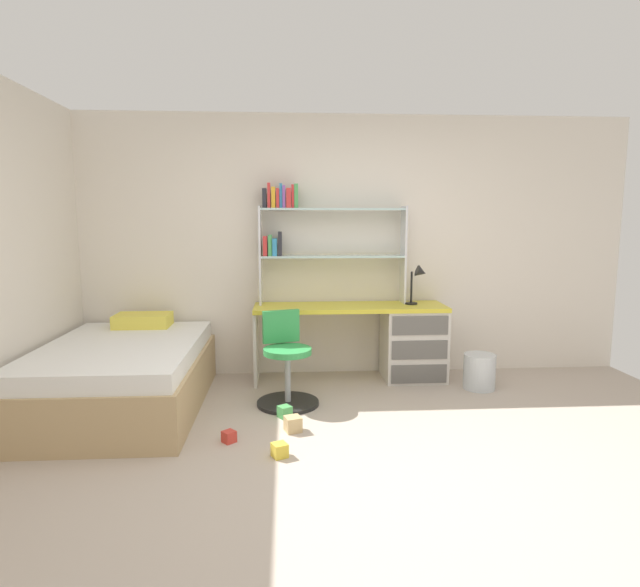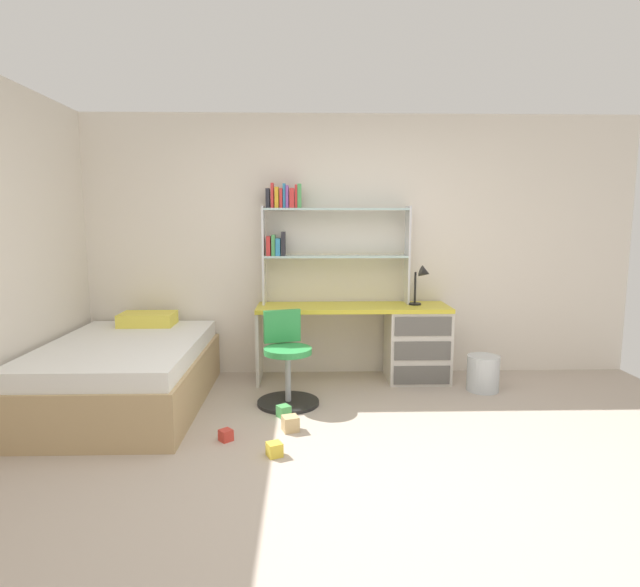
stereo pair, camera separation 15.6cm
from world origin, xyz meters
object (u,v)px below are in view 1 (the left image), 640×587
at_px(toy_block_yellow_2, 280,450).
at_px(swivel_chair, 287,368).
at_px(desk, 398,338).
at_px(bed_platform, 123,376).
at_px(desk_lamp, 419,278).
at_px(toy_block_green_3, 285,412).
at_px(toy_block_red_0, 229,437).
at_px(bookshelf_hutch, 311,232).
at_px(toy_block_natural_1, 293,424).
at_px(waste_bin, 479,371).

bearing_deg(toy_block_yellow_2, swivel_chair, 87.23).
distance_m(desk, bed_platform, 2.50).
relative_size(desk, toy_block_yellow_2, 19.83).
distance_m(desk_lamp, bed_platform, 2.78).
xyz_separation_m(swivel_chair, toy_block_green_3, (-0.02, -0.32, -0.26)).
relative_size(bed_platform, toy_block_red_0, 23.02).
distance_m(bookshelf_hutch, toy_block_natural_1, 1.94).
xyz_separation_m(desk_lamp, toy_block_green_3, (-1.28, -0.95, -0.94)).
height_order(desk_lamp, toy_block_yellow_2, desk_lamp).
bearing_deg(bookshelf_hutch, swivel_chair, -107.94).
height_order(desk_lamp, toy_block_red_0, desk_lamp).
bearing_deg(swivel_chair, toy_block_green_3, -92.99).
relative_size(desk_lamp, toy_block_yellow_2, 4.17).
bearing_deg(toy_block_natural_1, waste_bin, 26.94).
distance_m(bed_platform, toy_block_yellow_2, 1.63).
bearing_deg(waste_bin, toy_block_green_3, -161.44).
height_order(desk, toy_block_green_3, desk).
bearing_deg(desk, toy_block_green_3, -139.06).
bearing_deg(toy_block_red_0, bookshelf_hutch, 66.79).
xyz_separation_m(desk, bed_platform, (-2.41, -0.66, -0.13)).
distance_m(swivel_chair, toy_block_green_3, 0.41).
xyz_separation_m(desk_lamp, waste_bin, (0.50, -0.35, -0.82)).
xyz_separation_m(desk_lamp, swivel_chair, (-1.27, -0.63, -0.68)).
distance_m(desk, bookshelf_hutch, 1.33).
distance_m(desk_lamp, toy_block_natural_1, 1.96).
xyz_separation_m(waste_bin, toy_block_natural_1, (-1.72, -0.87, -0.11)).
xyz_separation_m(bookshelf_hutch, toy_block_natural_1, (-0.21, -1.36, -1.37)).
bearing_deg(toy_block_red_0, toy_block_natural_1, 19.77).
height_order(desk, waste_bin, desk).
relative_size(swivel_chair, toy_block_natural_1, 6.97).
bearing_deg(desk, bed_platform, -164.74).
xyz_separation_m(bookshelf_hutch, desk_lamp, (1.02, -0.14, -0.44)).
xyz_separation_m(toy_block_red_0, toy_block_natural_1, (0.45, 0.16, 0.02)).
distance_m(swivel_chair, toy_block_natural_1, 0.64).
relative_size(swivel_chair, toy_block_yellow_2, 8.43).
xyz_separation_m(swivel_chair, toy_block_yellow_2, (-0.05, -1.01, -0.26)).
relative_size(desk_lamp, waste_bin, 1.19).
distance_m(waste_bin, toy_block_natural_1, 1.93).
relative_size(desk, desk_lamp, 4.76).
distance_m(bed_platform, toy_block_red_0, 1.21).
xyz_separation_m(bookshelf_hutch, toy_block_red_0, (-0.65, -1.52, -1.39)).
height_order(desk, bed_platform, desk).
bearing_deg(bookshelf_hutch, bed_platform, -153.35).
bearing_deg(bed_platform, toy_block_natural_1, -22.33).
bearing_deg(swivel_chair, waste_bin, 9.06).
xyz_separation_m(swivel_chair, waste_bin, (1.76, 0.28, -0.14)).
height_order(bed_platform, toy_block_natural_1, bed_platform).
distance_m(bookshelf_hutch, bed_platform, 2.11).
bearing_deg(toy_block_red_0, desk_lamp, 39.61).
bearing_deg(toy_block_green_3, toy_block_natural_1, -77.69).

